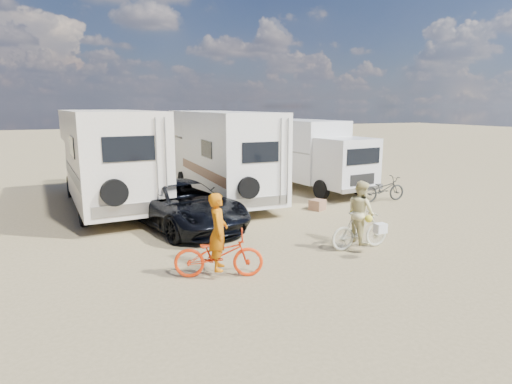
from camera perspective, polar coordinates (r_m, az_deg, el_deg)
name	(u,v)px	position (r m, az deg, el deg)	size (l,w,h in m)	color
ground	(302,243)	(12.36, 6.12, -6.65)	(140.00, 140.00, 0.00)	#968359
rv_main	(220,155)	(18.04, -4.80, 4.85)	(2.31, 8.60, 3.58)	silver
rv_left	(108,159)	(17.32, -18.92, 4.11)	(2.73, 8.39, 3.63)	white
box_truck	(313,156)	(19.94, 7.58, 4.79)	(2.30, 6.29, 3.16)	silver
dark_suv	(182,204)	(13.93, -9.73, -1.61)	(2.40, 5.21, 1.45)	black
bike_man	(219,254)	(9.81, -4.95, -8.20)	(0.70, 2.00, 1.05)	red
bike_woman	(360,230)	(11.97, 13.56, -4.91)	(0.49, 1.73, 1.04)	#BCBBA0
rider_man	(218,239)	(9.70, -4.99, -6.25)	(0.64, 0.42, 1.75)	#C16207
rider_woman	(361,218)	(11.89, 13.64, -3.41)	(0.82, 0.64, 1.68)	beige
bike_parked	(383,189)	(18.19, 16.45, 0.39)	(0.67, 1.92, 1.01)	#242624
cooler	(215,208)	(15.51, -5.44, -2.16)	(0.50, 0.37, 0.40)	#23558F
crate	(317,205)	(16.19, 8.10, -1.69)	(0.48, 0.48, 0.39)	#895F45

